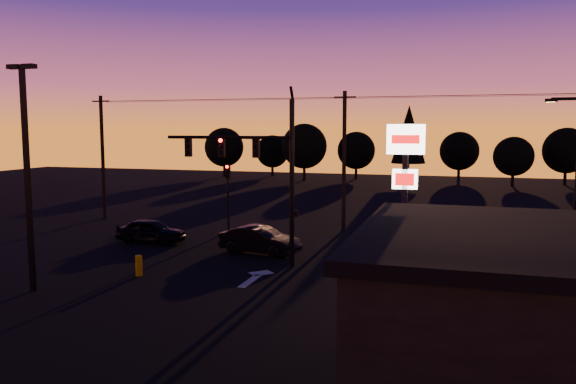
{
  "coord_description": "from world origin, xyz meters",
  "views": [
    {
      "loc": [
        9.09,
        -21.37,
        6.63
      ],
      "look_at": [
        1.0,
        5.0,
        3.5
      ],
      "focal_mm": 35.0,
      "sensor_mm": 36.0,
      "label": 1
    }
  ],
  "objects_px": {
    "pylon_sign": "(405,171)",
    "car_left": "(151,231)",
    "suv_parked": "(476,319)",
    "traffic_signal_mast": "(260,164)",
    "bollard": "(139,266)",
    "car_right": "(435,236)",
    "parking_lot_light": "(27,163)",
    "streetlight": "(575,180)",
    "secondary_signal": "(228,188)",
    "car_mid": "(260,240)"
  },
  "relations": [
    {
      "from": "traffic_signal_mast",
      "to": "bollard",
      "type": "distance_m",
      "value": 7.33
    },
    {
      "from": "secondary_signal",
      "to": "car_left",
      "type": "bearing_deg",
      "value": -124.34
    },
    {
      "from": "bollard",
      "to": "car_mid",
      "type": "xyz_separation_m",
      "value": [
        3.66,
        5.92,
        0.26
      ]
    },
    {
      "from": "suv_parked",
      "to": "traffic_signal_mast",
      "type": "bearing_deg",
      "value": 128.4
    },
    {
      "from": "bollard",
      "to": "car_right",
      "type": "bearing_deg",
      "value": 38.19
    },
    {
      "from": "secondary_signal",
      "to": "pylon_sign",
      "type": "bearing_deg",
      "value": -39.77
    },
    {
      "from": "parking_lot_light",
      "to": "pylon_sign",
      "type": "xyz_separation_m",
      "value": [
        14.5,
        4.5,
        -0.36
      ]
    },
    {
      "from": "streetlight",
      "to": "car_left",
      "type": "relative_size",
      "value": 1.96
    },
    {
      "from": "bollard",
      "to": "car_left",
      "type": "distance_m",
      "value": 7.54
    },
    {
      "from": "pylon_sign",
      "to": "suv_parked",
      "type": "bearing_deg",
      "value": -60.99
    },
    {
      "from": "parking_lot_light",
      "to": "bollard",
      "type": "relative_size",
      "value": 9.82
    },
    {
      "from": "parking_lot_light",
      "to": "traffic_signal_mast",
      "type": "bearing_deg",
      "value": 43.37
    },
    {
      "from": "streetlight",
      "to": "parking_lot_light",
      "type": "bearing_deg",
      "value": -158.35
    },
    {
      "from": "traffic_signal_mast",
      "to": "parking_lot_light",
      "type": "distance_m",
      "value": 10.19
    },
    {
      "from": "traffic_signal_mast",
      "to": "bollard",
      "type": "bearing_deg",
      "value": -141.22
    },
    {
      "from": "secondary_signal",
      "to": "traffic_signal_mast",
      "type": "bearing_deg",
      "value": -56.81
    },
    {
      "from": "bollard",
      "to": "pylon_sign",
      "type": "bearing_deg",
      "value": 5.63
    },
    {
      "from": "parking_lot_light",
      "to": "car_mid",
      "type": "relative_size",
      "value": 2.08
    },
    {
      "from": "traffic_signal_mast",
      "to": "suv_parked",
      "type": "distance_m",
      "value": 13.04
    },
    {
      "from": "streetlight",
      "to": "car_mid",
      "type": "bearing_deg",
      "value": 177.02
    },
    {
      "from": "pylon_sign",
      "to": "secondary_signal",
      "type": "bearing_deg",
      "value": 140.23
    },
    {
      "from": "streetlight",
      "to": "suv_parked",
      "type": "height_order",
      "value": "streetlight"
    },
    {
      "from": "secondary_signal",
      "to": "pylon_sign",
      "type": "distance_m",
      "value": 15.75
    },
    {
      "from": "pylon_sign",
      "to": "suv_parked",
      "type": "distance_m",
      "value": 7.05
    },
    {
      "from": "parking_lot_light",
      "to": "suv_parked",
      "type": "xyz_separation_m",
      "value": [
        17.24,
        -0.45,
        -4.57
      ]
    },
    {
      "from": "pylon_sign",
      "to": "car_left",
      "type": "relative_size",
      "value": 1.67
    },
    {
      "from": "car_left",
      "to": "car_right",
      "type": "relative_size",
      "value": 0.82
    },
    {
      "from": "secondary_signal",
      "to": "car_right",
      "type": "height_order",
      "value": "secondary_signal"
    },
    {
      "from": "parking_lot_light",
      "to": "streetlight",
      "type": "height_order",
      "value": "parking_lot_light"
    },
    {
      "from": "car_left",
      "to": "suv_parked",
      "type": "distance_m",
      "value": 20.64
    },
    {
      "from": "bollard",
      "to": "car_right",
      "type": "xyz_separation_m",
      "value": [
        12.55,
        9.88,
        0.25
      ]
    },
    {
      "from": "streetlight",
      "to": "car_right",
      "type": "xyz_separation_m",
      "value": [
        -5.99,
        4.73,
        -3.7
      ]
    },
    {
      "from": "streetlight",
      "to": "car_right",
      "type": "relative_size",
      "value": 1.61
    },
    {
      "from": "traffic_signal_mast",
      "to": "streetlight",
      "type": "height_order",
      "value": "traffic_signal_mast"
    },
    {
      "from": "secondary_signal",
      "to": "pylon_sign",
      "type": "height_order",
      "value": "pylon_sign"
    },
    {
      "from": "parking_lot_light",
      "to": "streetlight",
      "type": "xyz_separation_m",
      "value": [
        21.41,
        8.5,
        -0.85
      ]
    },
    {
      "from": "parking_lot_light",
      "to": "car_right",
      "type": "xyz_separation_m",
      "value": [
        15.42,
        13.23,
        -4.55
      ]
    },
    {
      "from": "car_left",
      "to": "car_mid",
      "type": "xyz_separation_m",
      "value": [
        7.03,
        -0.81,
        0.03
      ]
    },
    {
      "from": "traffic_signal_mast",
      "to": "car_left",
      "type": "xyz_separation_m",
      "value": [
        -7.91,
        3.09,
        -4.24
      ]
    },
    {
      "from": "bollard",
      "to": "suv_parked",
      "type": "height_order",
      "value": "suv_parked"
    },
    {
      "from": "parking_lot_light",
      "to": "streetlight",
      "type": "relative_size",
      "value": 1.14
    },
    {
      "from": "streetlight",
      "to": "car_right",
      "type": "bearing_deg",
      "value": 141.71
    },
    {
      "from": "traffic_signal_mast",
      "to": "bollard",
      "type": "relative_size",
      "value": 9.22
    },
    {
      "from": "parking_lot_light",
      "to": "secondary_signal",
      "type": "bearing_deg",
      "value": 80.21
    },
    {
      "from": "secondary_signal",
      "to": "parking_lot_light",
      "type": "height_order",
      "value": "parking_lot_light"
    },
    {
      "from": "car_left",
      "to": "traffic_signal_mast",
      "type": "bearing_deg",
      "value": -109.92
    },
    {
      "from": "traffic_signal_mast",
      "to": "car_left",
      "type": "height_order",
      "value": "traffic_signal_mast"
    },
    {
      "from": "streetlight",
      "to": "car_right",
      "type": "distance_m",
      "value": 8.48
    },
    {
      "from": "pylon_sign",
      "to": "bollard",
      "type": "distance_m",
      "value": 12.51
    },
    {
      "from": "traffic_signal_mast",
      "to": "streetlight",
      "type": "relative_size",
      "value": 1.07
    }
  ]
}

